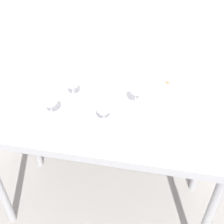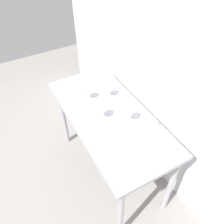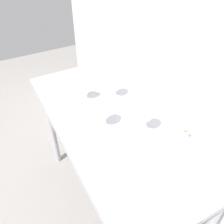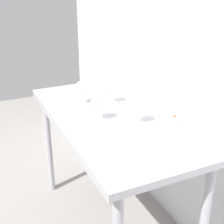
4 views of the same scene
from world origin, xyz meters
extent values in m
plane|color=gray|center=(0.00, 0.00, 0.00)|extent=(6.00, 6.00, 0.00)
cube|color=silver|center=(0.00, 0.49, 1.30)|extent=(3.80, 0.04, 2.60)
cube|color=#ABABB0|center=(0.00, 0.00, 0.88)|extent=(1.40, 0.64, 0.04)
cube|color=#ABABB0|center=(0.00, -0.33, 0.88)|extent=(1.40, 0.01, 0.05)
cylinder|color=#ABABB0|center=(0.64, -0.26, 0.43)|extent=(0.05, 0.05, 0.86)
cylinder|color=#ABABB0|center=(-0.64, 0.26, 0.43)|extent=(0.05, 0.05, 0.86)
cylinder|color=#ABABB0|center=(0.64, 0.26, 0.43)|extent=(0.05, 0.05, 0.86)
cylinder|color=white|center=(-0.28, -0.09, 0.90)|extent=(0.06, 0.06, 0.00)
cylinder|color=white|center=(-0.28, -0.09, 0.94)|extent=(0.01, 0.01, 0.07)
sphere|color=white|center=(-0.28, -0.09, 1.02)|extent=(0.09, 0.09, 0.09)
cylinder|color=maroon|center=(-0.28, -0.09, 1.00)|extent=(0.06, 0.06, 0.03)
cylinder|color=white|center=(0.01, -0.09, 0.90)|extent=(0.07, 0.07, 0.00)
cylinder|color=white|center=(0.01, -0.09, 0.94)|extent=(0.01, 0.01, 0.07)
sphere|color=white|center=(0.01, -0.09, 1.01)|extent=(0.08, 0.08, 0.08)
cylinder|color=#5A1714|center=(0.01, -0.09, 1.00)|extent=(0.06, 0.06, 0.02)
cylinder|color=white|center=(0.16, 0.09, 0.90)|extent=(0.07, 0.07, 0.00)
cylinder|color=white|center=(0.16, 0.09, 0.95)|extent=(0.01, 0.01, 0.08)
sphere|color=white|center=(0.16, 0.09, 1.02)|extent=(0.08, 0.08, 0.08)
cylinder|color=maroon|center=(0.16, 0.09, 1.01)|extent=(0.06, 0.06, 0.02)
cylinder|color=white|center=(-0.21, 0.09, 0.90)|extent=(0.08, 0.08, 0.00)
cylinder|color=white|center=(-0.21, 0.09, 0.94)|extent=(0.01, 0.01, 0.08)
sphere|color=white|center=(-0.21, 0.09, 1.02)|extent=(0.08, 0.08, 0.08)
cylinder|color=maroon|center=(-0.21, 0.09, 1.00)|extent=(0.06, 0.06, 0.02)
cube|color=white|center=(0.32, 0.00, 0.90)|extent=(0.25, 0.26, 0.00)
cube|color=white|center=(-0.38, 0.14, 0.90)|extent=(0.29, 0.32, 0.00)
cone|color=silver|center=(0.33, 0.24, 0.94)|extent=(0.11, 0.11, 0.09)
cylinder|color=#C17F4C|center=(0.33, 0.24, 0.99)|extent=(0.02, 0.02, 0.01)
cone|color=silver|center=(0.33, 0.24, 1.02)|extent=(0.02, 0.02, 0.04)
camera|label=1|loc=(0.27, -1.19, 1.92)|focal=45.65mm
camera|label=2|loc=(1.27, -0.70, 2.31)|focal=36.74mm
camera|label=3|loc=(0.96, -0.53, 1.87)|focal=39.48mm
camera|label=4|loc=(1.65, -0.77, 1.71)|focal=51.44mm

